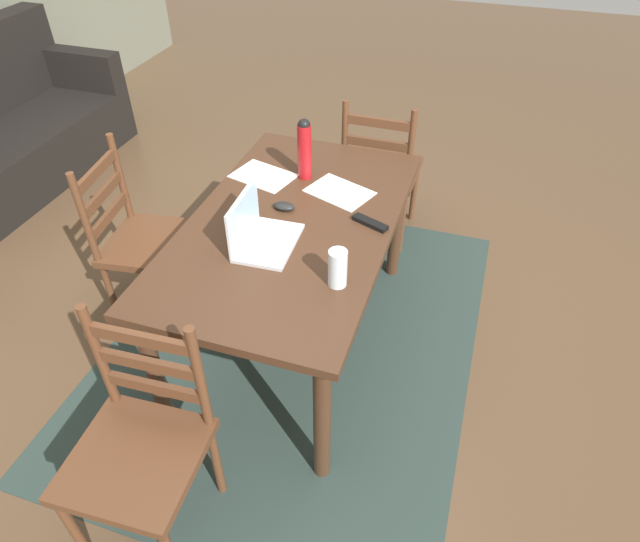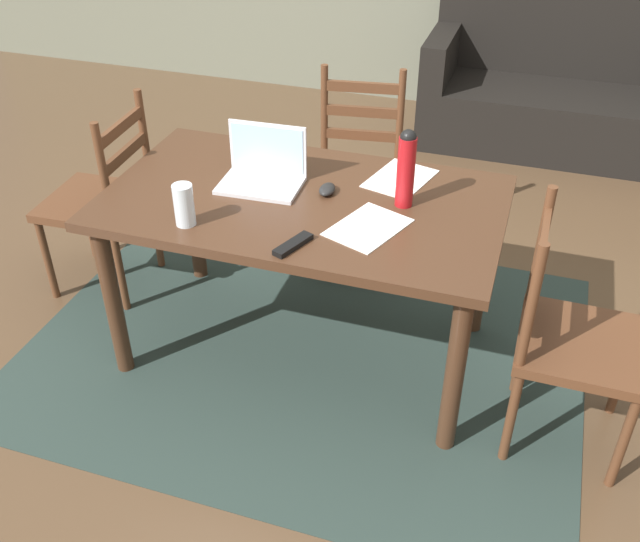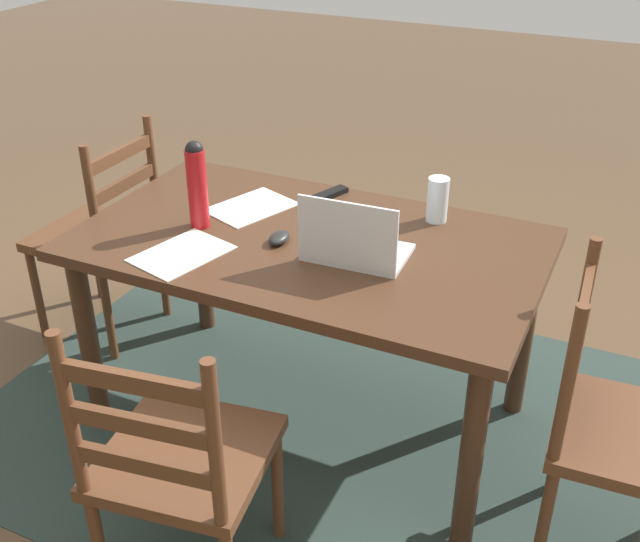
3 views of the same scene
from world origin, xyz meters
The scene contains 14 objects.
ground_plane centered at (0.00, 0.00, 0.00)m, with size 14.00×14.00×0.00m, color brown.
area_rug centered at (0.00, 0.00, 0.00)m, with size 2.39×1.82×0.01m, color #283833.
dining_table centered at (0.00, 0.00, 0.66)m, with size 1.54×0.89×0.76m.
chair_right_near centered at (1.06, -0.18, 0.46)m, with size 0.44×0.44×0.95m.
chair_far_head centered at (-0.01, 0.82, 0.46)m, with size 0.50×0.50×0.95m.
chair_left_far centered at (-1.06, 0.18, 0.46)m, with size 0.46×0.46×0.95m.
couch centered at (0.93, 2.60, 0.36)m, with size 1.80×0.80×1.00m.
laptop centered at (-0.19, 0.08, 0.82)m, with size 0.33×0.24×0.23m.
water_bottle centered at (0.38, 0.07, 0.92)m, with size 0.07×0.07×0.31m.
drinking_glass centered at (-0.34, -0.32, 0.84)m, with size 0.07×0.07×0.16m, color silver.
computer_mouse centered at (0.08, 0.07, 0.77)m, with size 0.06×0.10×0.03m, color black.
tv_remote centered at (0.08, -0.34, 0.77)m, with size 0.04×0.17×0.02m, color black.
paper_stack_left centered at (0.32, 0.27, 0.76)m, with size 0.21×0.30×0.00m, color white.
paper_stack_right centered at (0.30, -0.14, 0.76)m, with size 0.21×0.30×0.00m, color white.
Camera 2 is at (0.83, -2.32, 2.13)m, focal length 40.62 mm.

